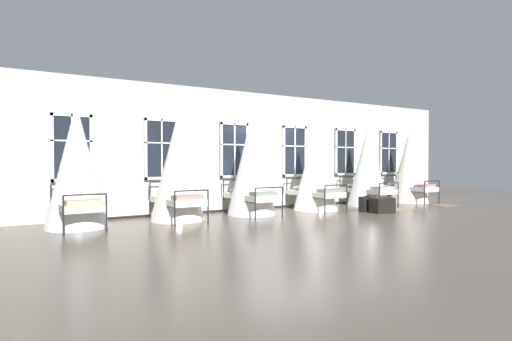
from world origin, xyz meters
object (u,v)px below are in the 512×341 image
(suitcase_dark, at_px, (367,204))
(cot_fourth, at_px, (315,169))
(cot_third, at_px, (251,166))
(travel_trunk, at_px, (382,205))
(cot_second, at_px, (177,170))
(cot_fifth, at_px, (368,167))
(cot_sixth, at_px, (409,167))
(cot_first, at_px, (77,168))

(suitcase_dark, bearing_deg, cot_fourth, 123.63)
(cot_third, bearing_deg, travel_trunk, -114.68)
(suitcase_dark, distance_m, travel_trunk, 0.46)
(cot_second, height_order, suitcase_dark, cot_second)
(cot_fifth, height_order, cot_sixth, cot_fifth)
(cot_fourth, xyz_separation_m, suitcase_dark, (0.99, -1.15, -1.00))
(cot_second, relative_size, suitcase_dark, 4.45)
(cot_sixth, bearing_deg, cot_fourth, 89.53)
(cot_first, xyz_separation_m, travel_trunk, (7.79, -1.66, -1.11))
(cot_fifth, bearing_deg, cot_fourth, 92.32)
(cot_fourth, bearing_deg, suitcase_dark, -139.35)
(suitcase_dark, bearing_deg, cot_third, 152.90)
(cot_second, xyz_separation_m, cot_fifth, (6.61, -0.01, 0.03))
(cot_sixth, bearing_deg, suitcase_dark, 108.32)
(cot_third, distance_m, travel_trunk, 3.88)
(cot_sixth, bearing_deg, cot_first, 88.54)
(cot_second, relative_size, cot_fifth, 0.98)
(cot_sixth, bearing_deg, cot_fifth, 89.99)
(cot_third, distance_m, suitcase_dark, 3.60)
(cot_first, bearing_deg, cot_fourth, -92.25)
(cot_fifth, bearing_deg, cot_third, 91.71)
(cot_second, relative_size, cot_fourth, 1.02)
(cot_first, relative_size, cot_third, 1.00)
(suitcase_dark, height_order, travel_trunk, suitcase_dark)
(cot_first, relative_size, cot_second, 1.06)
(cot_third, relative_size, cot_fourth, 1.08)
(cot_first, distance_m, travel_trunk, 8.04)
(cot_sixth, bearing_deg, cot_second, 88.79)
(cot_second, relative_size, cot_third, 0.94)
(cot_sixth, xyz_separation_m, suitcase_dark, (-3.41, -1.23, -1.03))
(cot_third, relative_size, cot_fifth, 1.04)
(cot_third, relative_size, travel_trunk, 4.29)
(cot_first, relative_size, cot_sixth, 1.05)
(cot_first, xyz_separation_m, cot_third, (4.44, -0.05, -0.00))
(cot_second, bearing_deg, cot_first, 88.91)
(cot_second, bearing_deg, cot_sixth, -89.87)
(cot_third, distance_m, cot_sixth, 6.63)
(cot_second, height_order, cot_third, cot_third)
(cot_fourth, height_order, suitcase_dark, cot_fourth)
(cot_third, height_order, suitcase_dark, cot_third)
(cot_fifth, height_order, travel_trunk, cot_fifth)
(cot_first, height_order, cot_sixth, cot_first)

